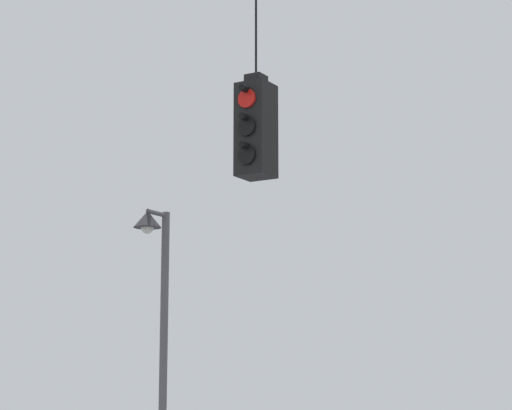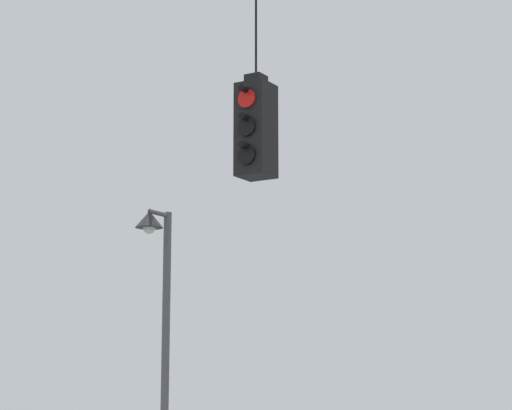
% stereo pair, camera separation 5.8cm
% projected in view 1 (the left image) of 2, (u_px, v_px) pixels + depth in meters
% --- Properties ---
extents(traffic_light_near_left_pole, '(0.34, 0.58, 4.35)m').
position_uv_depth(traffic_light_near_left_pole, '(256.00, 126.00, 10.34)').
color(traffic_light_near_left_pole, black).
extents(street_lamp, '(0.42, 0.73, 4.93)m').
position_uv_depth(street_lamp, '(157.00, 310.00, 14.70)').
color(street_lamp, '#515156').
rests_on(street_lamp, ground_plane).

